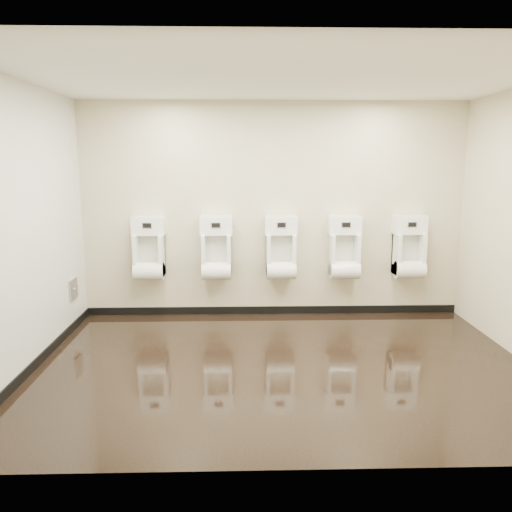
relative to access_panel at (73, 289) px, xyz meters
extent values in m
cube|color=black|center=(2.48, -1.20, -0.50)|extent=(5.00, 3.50, 0.00)
cube|color=silver|center=(2.48, -1.20, 2.30)|extent=(5.00, 3.50, 0.00)
cube|color=beige|center=(2.48, 0.55, 0.90)|extent=(5.00, 0.02, 2.80)
cube|color=beige|center=(2.48, -2.95, 0.90)|extent=(5.00, 0.02, 2.80)
cube|color=beige|center=(-0.02, -1.20, 0.90)|extent=(0.02, 3.50, 2.80)
cube|color=white|center=(-0.01, -1.20, 0.90)|extent=(0.01, 3.50, 2.80)
cube|color=black|center=(2.48, 0.54, -0.45)|extent=(5.00, 0.02, 0.10)
cube|color=black|center=(-0.01, -1.20, -0.45)|extent=(0.02, 3.50, 0.10)
cube|color=#9E9EA3|center=(0.00, 0.00, 0.00)|extent=(0.03, 0.25, 0.25)
cylinder|color=silver|center=(0.02, 0.00, 0.00)|extent=(0.02, 0.04, 0.04)
cube|color=white|center=(0.86, 0.41, 0.34)|extent=(0.38, 0.27, 0.53)
cube|color=silver|center=(0.86, 0.50, 0.38)|extent=(0.28, 0.01, 0.41)
cylinder|color=white|center=(0.86, 0.34, 0.14)|extent=(0.38, 0.23, 0.23)
cube|color=white|center=(0.86, 0.45, 0.72)|extent=(0.42, 0.20, 0.23)
cube|color=black|center=(0.86, 0.35, 0.74)|extent=(0.10, 0.01, 0.06)
cube|color=silver|center=(0.86, 0.35, 0.74)|extent=(0.13, 0.01, 0.08)
cylinder|color=silver|center=(1.08, 0.45, 0.72)|extent=(0.01, 0.03, 0.03)
cube|color=white|center=(1.74, 0.41, 0.34)|extent=(0.38, 0.27, 0.53)
cube|color=silver|center=(1.74, 0.50, 0.38)|extent=(0.28, 0.01, 0.41)
cylinder|color=white|center=(1.74, 0.34, 0.14)|extent=(0.38, 0.23, 0.23)
cube|color=white|center=(1.74, 0.45, 0.72)|extent=(0.42, 0.20, 0.23)
cube|color=black|center=(1.74, 0.35, 0.74)|extent=(0.10, 0.01, 0.06)
cube|color=silver|center=(1.74, 0.35, 0.74)|extent=(0.13, 0.01, 0.08)
cylinder|color=silver|center=(1.95, 0.45, 0.72)|extent=(0.01, 0.03, 0.03)
cube|color=white|center=(2.58, 0.41, 0.34)|extent=(0.38, 0.27, 0.53)
cube|color=silver|center=(2.58, 0.50, 0.38)|extent=(0.28, 0.01, 0.41)
cylinder|color=white|center=(2.58, 0.34, 0.14)|extent=(0.38, 0.23, 0.23)
cube|color=white|center=(2.58, 0.45, 0.72)|extent=(0.42, 0.20, 0.23)
cube|color=black|center=(2.58, 0.35, 0.74)|extent=(0.10, 0.01, 0.06)
cube|color=silver|center=(2.58, 0.35, 0.74)|extent=(0.13, 0.01, 0.08)
cylinder|color=silver|center=(2.79, 0.45, 0.72)|extent=(0.01, 0.03, 0.03)
cube|color=white|center=(3.41, 0.41, 0.34)|extent=(0.38, 0.27, 0.53)
cube|color=silver|center=(3.41, 0.50, 0.38)|extent=(0.28, 0.01, 0.41)
cylinder|color=white|center=(3.41, 0.34, 0.14)|extent=(0.38, 0.23, 0.23)
cube|color=white|center=(3.41, 0.45, 0.72)|extent=(0.42, 0.20, 0.23)
cube|color=black|center=(3.41, 0.35, 0.74)|extent=(0.10, 0.01, 0.06)
cube|color=silver|center=(3.41, 0.35, 0.74)|extent=(0.13, 0.01, 0.08)
cylinder|color=silver|center=(3.62, 0.45, 0.72)|extent=(0.01, 0.03, 0.03)
cube|color=white|center=(4.27, 0.41, 0.34)|extent=(0.38, 0.27, 0.53)
cube|color=silver|center=(4.27, 0.50, 0.38)|extent=(0.28, 0.01, 0.41)
cylinder|color=white|center=(4.27, 0.34, 0.14)|extent=(0.38, 0.23, 0.23)
cube|color=white|center=(4.27, 0.45, 0.72)|extent=(0.42, 0.20, 0.23)
cube|color=black|center=(4.27, 0.35, 0.74)|extent=(0.10, 0.01, 0.06)
cube|color=silver|center=(4.27, 0.35, 0.74)|extent=(0.13, 0.01, 0.08)
cylinder|color=silver|center=(4.48, 0.45, 0.72)|extent=(0.01, 0.03, 0.03)
camera|label=1|loc=(2.08, -5.97, 1.56)|focal=35.00mm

